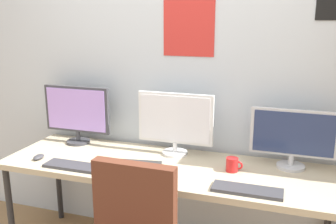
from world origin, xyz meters
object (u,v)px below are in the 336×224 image
object	(u,v)px
monitor_center	(175,122)
laptop_closed	(135,168)
desk	(166,172)
coffee_mug	(232,165)
keyboard_right	(247,190)
monitor_left	(77,112)
monitor_right	(293,137)
keyboard_left	(73,166)
computer_mouse	(39,157)

from	to	relation	value
monitor_center	laptop_closed	distance (m)	0.45
desk	coffee_mug	size ratio (longest dim) A/B	20.90
keyboard_right	monitor_left	bearing A→B (deg)	161.83
desk	monitor_center	bearing A→B (deg)	90.00
monitor_right	laptop_closed	xyz separation A→B (m)	(-0.95, -0.35, -0.20)
monitor_left	monitor_center	size ratio (longest dim) A/B	0.99
monitor_left	monitor_right	xyz separation A→B (m)	(1.58, -0.00, -0.03)
keyboard_right	coffee_mug	size ratio (longest dim) A/B	3.71
keyboard_left	monitor_right	bearing A→B (deg)	18.17
monitor_left	keyboard_right	bearing A→B (deg)	-18.17
monitor_center	laptop_closed	size ratio (longest dim) A/B	1.69
desk	keyboard_right	world-z (taller)	keyboard_right
monitor_center	keyboard_right	world-z (taller)	monitor_center
monitor_left	keyboard_left	distance (m)	0.55
computer_mouse	coffee_mug	xyz separation A→B (m)	(1.30, 0.21, 0.03)
monitor_right	computer_mouse	distance (m)	1.71
monitor_left	monitor_center	world-z (taller)	monitor_left
desk	monitor_left	bearing A→B (deg)	164.91
desk	coffee_mug	distance (m)	0.45
desk	keyboard_left	distance (m)	0.61
desk	computer_mouse	bearing A→B (deg)	-168.36
monitor_left	keyboard_right	world-z (taller)	monitor_left
keyboard_left	computer_mouse	xyz separation A→B (m)	(-0.30, 0.05, 0.01)
monitor_left	monitor_right	size ratio (longest dim) A/B	0.99
monitor_right	keyboard_left	bearing A→B (deg)	-161.83
monitor_right	monitor_left	bearing A→B (deg)	180.00
keyboard_left	coffee_mug	world-z (taller)	coffee_mug
keyboard_right	laptop_closed	xyz separation A→B (m)	(-0.72, 0.09, 0.00)
laptop_closed	computer_mouse	bearing A→B (deg)	174.03
keyboard_left	laptop_closed	world-z (taller)	laptop_closed
keyboard_left	laptop_closed	size ratio (longest dim) A/B	1.20
keyboard_right	laptop_closed	distance (m)	0.73
monitor_left	keyboard_right	distance (m)	1.44
computer_mouse	monitor_center	bearing A→B (deg)	24.31
desk	keyboard_left	size ratio (longest dim) A/B	5.79
monitor_center	keyboard_right	size ratio (longest dim) A/B	1.38
desk	monitor_center	world-z (taller)	monitor_center
desk	monitor_center	size ratio (longest dim) A/B	4.10
keyboard_left	keyboard_right	size ratio (longest dim) A/B	0.97
monitor_center	computer_mouse	xyz separation A→B (m)	(-0.86, -0.39, -0.22)
desk	monitor_left	xyz separation A→B (m)	(-0.79, 0.21, 0.29)
desk	monitor_right	bearing A→B (deg)	15.08
monitor_left	laptop_closed	distance (m)	0.75
computer_mouse	laptop_closed	distance (m)	0.70
keyboard_left	keyboard_right	world-z (taller)	same
monitor_right	monitor_center	bearing A→B (deg)	180.00
computer_mouse	laptop_closed	bearing A→B (deg)	3.49
monitor_right	coffee_mug	xyz separation A→B (m)	(-0.35, -0.18, -0.17)
desk	monitor_left	size ratio (longest dim) A/B	4.14
desk	laptop_closed	distance (m)	0.22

